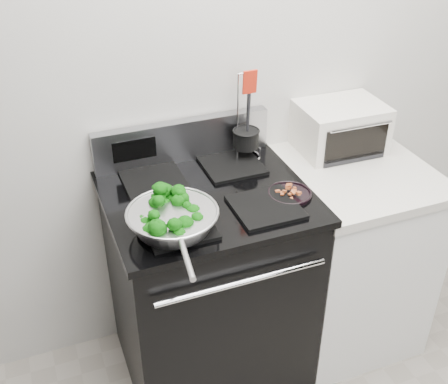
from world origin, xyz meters
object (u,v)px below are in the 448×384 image
gas_range (209,284)px  bacon_plate (290,191)px  utensil_holder (246,143)px  toaster_oven (340,127)px  skillet (173,219)px

gas_range → bacon_plate: (0.30, -0.12, 0.48)m
utensil_holder → bacon_plate: bearing=-84.4°
gas_range → toaster_oven: 0.91m
skillet → bacon_plate: size_ratio=3.01×
bacon_plate → utensil_holder: bearing=97.2°
gas_range → bacon_plate: gas_range is taller
toaster_oven → bacon_plate: bearing=-141.0°
bacon_plate → utensil_holder: utensil_holder is taller
skillet → bacon_plate: (0.49, 0.06, -0.03)m
skillet → toaster_oven: 0.97m
toaster_oven → skillet: bearing=-156.0°
utensil_holder → toaster_oven: size_ratio=1.06×
gas_range → skillet: bearing=-136.3°
gas_range → skillet: (-0.19, -0.18, 0.51)m
skillet → utensil_holder: 0.60m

